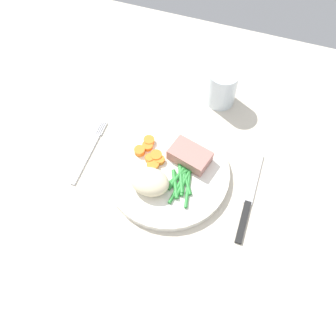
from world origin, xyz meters
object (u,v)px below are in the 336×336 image
Objects in this scene: water_glass at (222,89)px; fork at (89,152)px; meat_portion at (190,156)px; dinner_plate at (168,172)px; knife at (249,199)px.

fork is at bearing -135.18° from water_glass.
meat_portion is at bearing 8.62° from fork.
fork is (-21.12, -4.23, -2.78)cm from meat_portion.
knife is at bearing -0.96° from dinner_plate.
meat_portion is (3.40, 3.97, 2.18)cm from dinner_plate.
water_glass reaches higher than meat_portion.
water_glass is at bearing 76.93° from dinner_plate.
fork is 34.80cm from knife.
meat_portion is at bearing 162.38° from knife.
meat_portion reaches higher than fork.
dinner_plate is at bearing -130.60° from meat_portion.
meat_portion is 0.93× the size of water_glass.
fork is 32.56cm from water_glass.
dinner_plate is at bearing -1.87° from fork.
fork is at bearing -168.68° from meat_portion.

